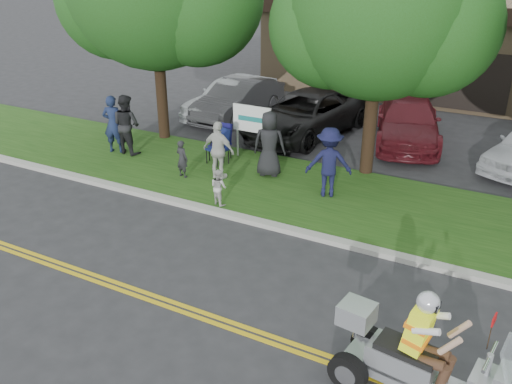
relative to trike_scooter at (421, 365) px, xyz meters
The scene contains 22 objects.
ground 3.87m from the trike_scooter, 169.63° to the left, with size 120.00×120.00×0.00m, color #28282B.
centerline_near 3.81m from the trike_scooter, behind, with size 60.00×0.10×0.01m, color gold.
centerline_far 3.82m from the trike_scooter, behind, with size 60.00×0.10×0.01m, color gold.
curb 5.33m from the trike_scooter, 135.14° to the left, with size 60.00×0.25×0.12m, color #A8A89E.
grass_verge 7.01m from the trike_scooter, 122.54° to the left, with size 60.00×4.00×0.10m, color #1B4412.
commercial_building 19.79m from the trike_scooter, 95.10° to the left, with size 18.00×8.20×4.00m.
tree_mid 9.34m from the trike_scooter, 112.02° to the left, with size 5.88×4.80×7.05m.
business_sign 9.89m from the trike_scooter, 132.41° to the left, with size 1.25×0.06×1.75m.
trike_scooter is the anchor object (origin of this frame).
lawn_chair_a 9.81m from the trike_scooter, 138.24° to the left, with size 0.69×0.71×1.05m.
lawn_chair_b 10.16m from the trike_scooter, 137.39° to the left, with size 0.59×0.61×1.07m.
spectator_adult_left 12.19m from the trike_scooter, 151.64° to the left, with size 0.66×0.43×1.81m, color #192446.
spectator_adult_mid 11.88m from the trike_scooter, 150.15° to the left, with size 0.90×0.70×1.85m, color black.
spectator_adult_right 8.69m from the trike_scooter, 140.73° to the left, with size 0.96×0.40×1.64m, color silver.
spectator_chair_a 6.92m from the trike_scooter, 121.96° to the left, with size 1.18×0.68×1.83m, color #141537.
spectator_chair_b 8.49m from the trike_scooter, 131.40° to the left, with size 0.90×0.59×1.85m, color black.
child_left 9.24m from the trike_scooter, 146.39° to the left, with size 0.39×0.26×1.07m, color black.
child_right 7.15m from the trike_scooter, 145.14° to the left, with size 0.45×0.35×0.92m, color #BBBBB5.
parked_car_far_left 14.74m from the trike_scooter, 130.80° to the left, with size 1.87×4.65×1.58m, color silver.
parked_car_left 14.40m from the trike_scooter, 129.99° to the left, with size 1.56×4.47×1.47m, color #2F2F31.
parked_car_mid 12.13m from the trike_scooter, 121.06° to the left, with size 2.46×5.33×1.48m, color black.
parked_car_right 11.75m from the trike_scooter, 104.57° to the left, with size 1.99×4.89×1.42m, color #57141B.
Camera 1 is at (4.48, -7.02, 6.06)m, focal length 38.00 mm.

